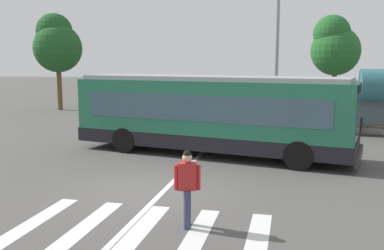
# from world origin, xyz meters

# --- Properties ---
(ground_plane) EXTENTS (160.00, 160.00, 0.00)m
(ground_plane) POSITION_xyz_m (0.00, 0.00, 0.00)
(ground_plane) COLOR #514F4C
(city_transit_bus) EXTENTS (11.25, 4.66, 3.06)m
(city_transit_bus) POSITION_xyz_m (0.82, 5.31, 1.59)
(city_transit_bus) COLOR black
(city_transit_bus) RESTS_ON ground_plane
(pedestrian_crossing_street) EXTENTS (0.57, 0.41, 1.72)m
(pedestrian_crossing_street) POSITION_xyz_m (1.71, -2.26, 0.97)
(pedestrian_crossing_street) COLOR #333856
(pedestrian_crossing_street) RESTS_ON ground_plane
(parked_car_champagne) EXTENTS (1.90, 4.51, 1.35)m
(parked_car_champagne) POSITION_xyz_m (-4.35, 12.91, 0.77)
(parked_car_champagne) COLOR black
(parked_car_champagne) RESTS_ON ground_plane
(parked_car_teal) EXTENTS (2.06, 4.59, 1.35)m
(parked_car_teal) POSITION_xyz_m (-1.53, 12.87, 0.77)
(parked_car_teal) COLOR black
(parked_car_teal) RESTS_ON ground_plane
(parked_car_charcoal) EXTENTS (2.15, 4.62, 1.35)m
(parked_car_charcoal) POSITION_xyz_m (1.00, 12.93, 0.77)
(parked_car_charcoal) COLOR black
(parked_car_charcoal) RESTS_ON ground_plane
(parked_car_white) EXTENTS (1.91, 4.52, 1.35)m
(parked_car_white) POSITION_xyz_m (3.84, 13.10, 0.77)
(parked_car_white) COLOR black
(parked_car_white) RESTS_ON ground_plane
(parked_car_black) EXTENTS (1.92, 4.52, 1.35)m
(parked_car_black) POSITION_xyz_m (6.36, 13.23, 0.77)
(parked_car_black) COLOR black
(parked_car_black) RESTS_ON ground_plane
(twin_arm_street_lamp) EXTENTS (4.48, 0.32, 8.58)m
(twin_arm_street_lamp) POSITION_xyz_m (3.03, 12.03, 5.31)
(twin_arm_street_lamp) COLOR #939399
(twin_arm_street_lamp) RESTS_ON ground_plane
(background_tree_left) EXTENTS (3.54, 3.54, 7.14)m
(background_tree_left) POSITION_xyz_m (-13.20, 18.27, 4.92)
(background_tree_left) COLOR brown
(background_tree_left) RESTS_ON ground_plane
(background_tree_right) EXTENTS (3.48, 3.48, 6.86)m
(background_tree_right) POSITION_xyz_m (6.69, 21.51, 4.68)
(background_tree_right) COLOR brown
(background_tree_right) RESTS_ON ground_plane
(crosswalk_painted_stripes) EXTENTS (5.48, 3.19, 0.01)m
(crosswalk_painted_stripes) POSITION_xyz_m (0.77, -2.72, 0.00)
(crosswalk_painted_stripes) COLOR silver
(crosswalk_painted_stripes) RESTS_ON ground_plane
(lane_center_line) EXTENTS (0.16, 24.00, 0.01)m
(lane_center_line) POSITION_xyz_m (0.44, 2.00, 0.00)
(lane_center_line) COLOR silver
(lane_center_line) RESTS_ON ground_plane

